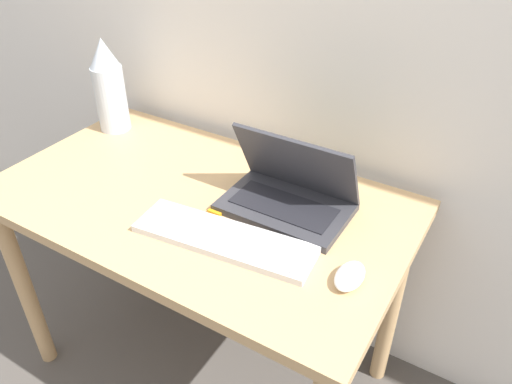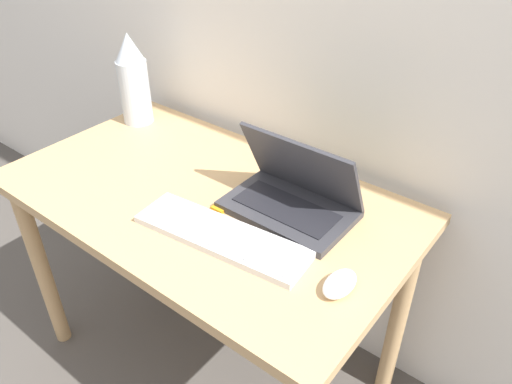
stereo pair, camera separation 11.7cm
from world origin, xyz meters
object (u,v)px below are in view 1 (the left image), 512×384
(keyboard, at_px, (224,238))
(mouse, at_px, (350,276))
(vase, at_px, (109,86))
(mp3_player, at_px, (219,208))
(laptop, at_px, (289,192))

(keyboard, relative_size, mouse, 4.52)
(vase, bearing_deg, mouse, -15.85)
(mp3_player, bearing_deg, mouse, -9.93)
(mouse, distance_m, vase, 0.98)
(keyboard, distance_m, mouse, 0.30)
(laptop, bearing_deg, mp3_player, -144.54)
(laptop, height_order, vase, vase)
(vase, xyz_separation_m, mp3_player, (0.55, -0.20, -0.14))
(laptop, bearing_deg, vase, 172.28)
(keyboard, xyz_separation_m, mouse, (0.30, 0.03, 0.01))
(keyboard, bearing_deg, laptop, 72.30)
(vase, bearing_deg, mp3_player, -19.77)
(keyboard, distance_m, mp3_player, 0.13)
(laptop, relative_size, mouse, 3.22)
(keyboard, distance_m, vase, 0.71)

